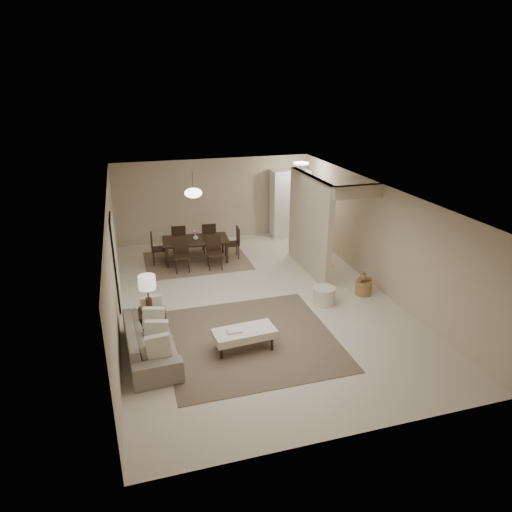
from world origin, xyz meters
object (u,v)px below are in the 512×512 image
object	(u,v)px
pantry_cabinet	(290,203)
wicker_basket	(364,288)
side_table	(151,325)
sofa	(151,340)
round_pouf	(324,296)
dining_table	(196,250)
ottoman_bench	(244,334)

from	to	relation	value
pantry_cabinet	wicker_basket	distance (m)	4.69
side_table	sofa	bearing A→B (deg)	-94.85
pantry_cabinet	sofa	size ratio (longest dim) A/B	0.99
sofa	side_table	world-z (taller)	sofa
round_pouf	dining_table	size ratio (longest dim) A/B	0.28
wicker_basket	pantry_cabinet	bearing A→B (deg)	91.96
pantry_cabinet	round_pouf	xyz separation A→B (m)	(-0.94, -4.80, -0.85)
pantry_cabinet	ottoman_bench	xyz separation A→B (m)	(-3.12, -6.09, -0.72)
sofa	wicker_basket	size ratio (longest dim) A/B	5.49
side_table	round_pouf	world-z (taller)	side_table
ottoman_bench	wicker_basket	bearing A→B (deg)	19.67
pantry_cabinet	ottoman_bench	world-z (taller)	pantry_cabinet
sofa	wicker_basket	distance (m)	5.10
round_pouf	wicker_basket	size ratio (longest dim) A/B	1.31
pantry_cabinet	wicker_basket	bearing A→B (deg)	-88.04
pantry_cabinet	ottoman_bench	size ratio (longest dim) A/B	1.77
sofa	side_table	distance (m)	0.59
wicker_basket	dining_table	distance (m)	4.66
wicker_basket	sofa	bearing A→B (deg)	-166.55
side_table	dining_table	distance (m)	4.05
ottoman_bench	side_table	distance (m)	1.86
side_table	round_pouf	distance (m)	3.83
sofa	ottoman_bench	distance (m)	1.71
sofa	dining_table	distance (m)	4.62
sofa	dining_table	size ratio (longest dim) A/B	1.19
wicker_basket	ottoman_bench	bearing A→B (deg)	-155.63
ottoman_bench	dining_table	size ratio (longest dim) A/B	0.67
sofa	dining_table	xyz separation A→B (m)	(1.55, 4.35, 0.00)
sofa	ottoman_bench	xyz separation A→B (m)	(1.68, -0.30, 0.02)
dining_table	ottoman_bench	bearing A→B (deg)	-84.52
side_table	wicker_basket	xyz separation A→B (m)	(4.91, 0.60, -0.12)
ottoman_bench	dining_table	world-z (taller)	dining_table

